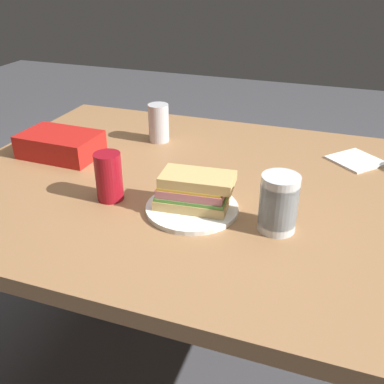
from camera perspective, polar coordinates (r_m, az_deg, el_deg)
name	(u,v)px	position (r m, az deg, el deg)	size (l,w,h in m)	color
ground_plane	(221,375)	(1.64, 3.84, -22.69)	(8.00, 8.00, 0.00)	#4C4C51
dining_table	(229,215)	(1.20, 4.82, -3.01)	(1.51, 1.00, 0.73)	#9E7047
paper_plate	(192,208)	(1.05, 0.00, -2.12)	(0.22, 0.22, 0.01)	white
sandwich	(194,191)	(1.02, 0.23, 0.16)	(0.19, 0.11, 0.08)	#DBB26B
soda_can_red	(109,177)	(1.09, -10.75, 1.98)	(0.07, 0.07, 0.12)	maroon
chip_bag	(61,145)	(1.39, -16.71, 5.93)	(0.23, 0.15, 0.07)	red
plastic_cup_stack	(279,203)	(0.97, 11.19, -1.44)	(0.08, 0.08, 0.13)	silver
soda_can_silver	(159,123)	(1.43, -4.35, 8.94)	(0.07, 0.07, 0.12)	silver
paper_napkin	(356,160)	(1.39, 20.54, 3.87)	(0.13, 0.13, 0.01)	white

